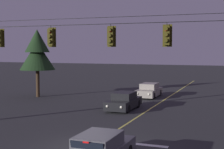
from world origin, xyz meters
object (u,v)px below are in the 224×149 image
object	(u,v)px
traffic_light_centre	(111,36)
car_oncoming_lead	(124,101)
traffic_light_right_inner	(167,35)
traffic_light_left_inner	(51,37)
car_oncoming_trailing	(149,91)
tree_verge_near	(37,52)

from	to	relation	value
traffic_light_centre	car_oncoming_lead	world-z (taller)	traffic_light_centre
traffic_light_right_inner	traffic_light_left_inner	bearing A→B (deg)	180.00
traffic_light_right_inner	car_oncoming_trailing	distance (m)	17.78
car_oncoming_trailing	traffic_light_left_inner	bearing A→B (deg)	-95.23
traffic_light_centre	traffic_light_right_inner	xyz separation A→B (m)	(3.01, 0.00, 0.00)
car_oncoming_trailing	tree_verge_near	bearing A→B (deg)	-159.48
car_oncoming_lead	tree_verge_near	bearing A→B (deg)	160.56
traffic_light_centre	traffic_light_right_inner	size ratio (longest dim) A/B	1.00
traffic_light_left_inner	car_oncoming_trailing	size ratio (longest dim) A/B	0.28
car_oncoming_lead	tree_verge_near	xyz separation A→B (m)	(-10.51, 3.71, 3.93)
traffic_light_right_inner	car_oncoming_lead	size ratio (longest dim) A/B	0.28
traffic_light_left_inner	tree_verge_near	size ratio (longest dim) A/B	0.18
car_oncoming_trailing	tree_verge_near	xyz separation A→B (m)	(-10.57, -3.96, 3.93)
traffic_light_left_inner	traffic_light_centre	bearing A→B (deg)	0.00
car_oncoming_trailing	tree_verge_near	size ratio (longest dim) A/B	0.65
traffic_light_left_inner	car_oncoming_trailing	xyz separation A→B (m)	(1.49, 16.29, -4.87)
traffic_light_left_inner	tree_verge_near	world-z (taller)	tree_verge_near
traffic_light_right_inner	car_oncoming_trailing	world-z (taller)	traffic_light_right_inner
tree_verge_near	traffic_light_right_inner	bearing A→B (deg)	-38.06
traffic_light_centre	tree_verge_near	bearing A→B (deg)	135.93
traffic_light_left_inner	tree_verge_near	bearing A→B (deg)	126.33
traffic_light_centre	car_oncoming_trailing	world-z (taller)	traffic_light_centre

